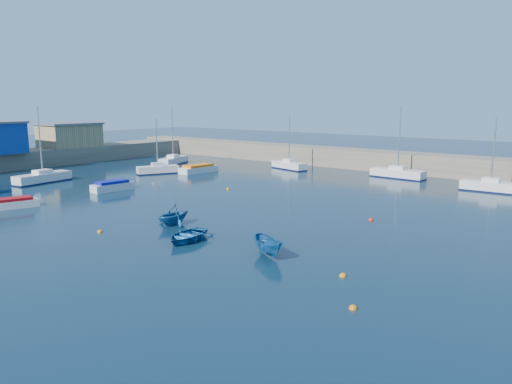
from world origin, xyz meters
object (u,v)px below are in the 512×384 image
Objects in this scene: sailboat_2 at (43,177)px; dinghy_left at (173,215)px; sailboat_5 at (289,165)px; dinghy_center at (187,236)px; motorboat_1 at (112,186)px; motorboat_2 at (198,169)px; dinghy_right at (268,247)px; brick_shed_a at (70,136)px; sailboat_3 at (158,169)px; sailboat_7 at (491,186)px; sailboat_6 at (398,173)px; sailboat_4 at (173,160)px; motorboat_0 at (13,203)px.

dinghy_left is (27.07, -4.07, 0.20)m from sailboat_2.
sailboat_5 is (15.60, 27.57, -0.03)m from sailboat_2.
dinghy_left is (-4.18, 2.52, 0.42)m from dinghy_center.
motorboat_1 is 0.82× the size of motorboat_2.
motorboat_2 is 33.06m from dinghy_center.
dinghy_right is at bearing -34.09° from motorboat_2.
brick_shed_a is 20.51m from sailboat_2.
sailboat_3 reaches higher than dinghy_right.
motorboat_2 is at bearing 102.61° from sailboat_7.
brick_shed_a reaches higher than dinghy_right.
sailboat_2 is 1.62× the size of motorboat_2.
sailboat_2 reaches higher than sailboat_6.
brick_shed_a reaches higher than motorboat_1.
sailboat_3 is at bearing 0.59° from brick_shed_a.
sailboat_5 is at bearing 78.34° from sailboat_3.
dinghy_right is (29.30, -22.88, 0.07)m from motorboat_2.
sailboat_5 is (16.93, 6.27, -0.00)m from sailboat_4.
sailboat_7 is at bearing 44.69° from sailboat_3.
sailboat_3 reaches higher than motorboat_1.
dinghy_center is at bearing -175.48° from sailboat_6.
motorboat_2 is 1.80× the size of dinghy_left.
sailboat_2 reaches higher than sailboat_7.
brick_shed_a is 2.63× the size of dinghy_left.
dinghy_right reaches higher than motorboat_1.
sailboat_3 is (4.79, 13.16, -0.02)m from sailboat_2.
dinghy_center is (-10.97, -32.98, -0.21)m from sailboat_7.
dinghy_right is at bearing -165.31° from sailboat_6.
dinghy_left is (28.40, -25.38, 0.23)m from sailboat_4.
sailboat_6 reaches higher than sailboat_3.
sailboat_2 is 2.89× the size of dinghy_right.
sailboat_2 is 14.00m from sailboat_3.
sailboat_7 is 35.20m from motorboat_2.
dinghy_right is (32.75, -18.87, 0.01)m from sailboat_3.
sailboat_7 is 34.03m from dinghy_left.
sailboat_4 is (-1.33, 21.31, -0.03)m from sailboat_2.
sailboat_5 is 15.23m from sailboat_6.
brick_shed_a is 34.86m from motorboat_0.
motorboat_2 is (-2.59, 15.28, 0.01)m from motorboat_1.
brick_shed_a is 2.15× the size of dinghy_center.
sailboat_6 is 1.12× the size of sailboat_7.
motorboat_2 is at bearing 122.21° from sailboat_6.
sailboat_4 reaches higher than sailboat_7.
sailboat_2 reaches higher than dinghy_center.
motorboat_2 reaches higher than dinghy_center.
motorboat_0 is 19.99m from dinghy_center.
dinghy_center is at bearing -141.11° from sailboat_5.
dinghy_right is (37.55, -5.71, -0.01)m from sailboat_2.
dinghy_center is at bearing 125.93° from dinghy_right.
sailboat_3 reaches higher than motorboat_2.
dinghy_left is (42.58, -17.02, -3.30)m from brick_shed_a.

